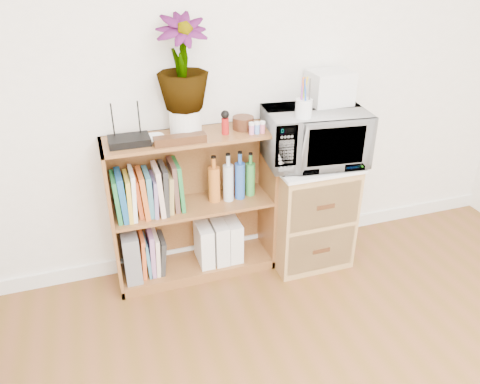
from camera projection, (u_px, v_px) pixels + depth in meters
name	position (u px, v px, depth m)	size (l,w,h in m)	color
skirting_board	(240.00, 243.00, 3.29)	(4.00, 0.02, 0.10)	white
bookshelf	(193.00, 208.00, 2.88)	(1.00, 0.30, 0.95)	brown
wicker_unit	(308.00, 212.00, 3.08)	(0.50, 0.45, 0.70)	#9E7542
microwave	(314.00, 137.00, 2.82)	(0.59, 0.40, 0.33)	silver
pen_cup	(304.00, 108.00, 2.61)	(0.09, 0.09, 0.10)	silver
small_appliance	(330.00, 87.00, 2.82)	(0.25, 0.21, 0.20)	silver
router	(129.00, 141.00, 2.54)	(0.22, 0.15, 0.04)	black
white_bowl	(153.00, 139.00, 2.57)	(0.13, 0.13, 0.03)	white
plant_pot	(186.00, 122.00, 2.63)	(0.18, 0.18, 0.15)	silver
potted_plant	(182.00, 63.00, 2.48)	(0.28, 0.28, 0.50)	#2C6E32
trinket_box	(180.00, 140.00, 2.54)	(0.29, 0.07, 0.05)	#3A240F
kokeshi_doll	(225.00, 126.00, 2.66)	(0.04, 0.04, 0.09)	#A11413
wooden_bowl	(243.00, 123.00, 2.74)	(0.12, 0.12, 0.07)	#381E0F
paint_jars	(257.00, 129.00, 2.67)	(0.12, 0.04, 0.06)	pink
file_box	(131.00, 253.00, 2.88)	(0.10, 0.26, 0.32)	slate
magazine_holder_left	(204.00, 243.00, 3.01)	(0.09, 0.22, 0.27)	white
magazine_holder_mid	(219.00, 240.00, 3.04)	(0.09, 0.22, 0.28)	silver
magazine_holder_right	(232.00, 238.00, 3.07)	(0.09, 0.22, 0.27)	white
cookbooks	(148.00, 191.00, 2.73)	(0.40, 0.20, 0.30)	#1E7139
liquor_bottles	(231.00, 177.00, 2.87)	(0.30, 0.07, 0.30)	#C26824
lower_books	(152.00, 253.00, 2.93)	(0.16, 0.19, 0.29)	#DF5C27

